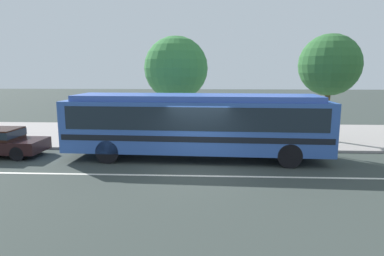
# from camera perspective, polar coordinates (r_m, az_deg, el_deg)

# --- Properties ---
(ground_plane) EXTENTS (120.00, 120.00, 0.00)m
(ground_plane) POSITION_cam_1_polar(r_m,az_deg,el_deg) (13.38, 0.97, -7.16)
(ground_plane) COLOR #343D39
(sidewalk_slab) EXTENTS (60.00, 8.00, 0.12)m
(sidewalk_slab) POSITION_cam_1_polar(r_m,az_deg,el_deg) (20.26, 1.63, -1.16)
(sidewalk_slab) COLOR #999290
(sidewalk_slab) RESTS_ON ground_plane
(lane_stripe_center) EXTENTS (56.00, 0.16, 0.01)m
(lane_stripe_center) POSITION_cam_1_polar(r_m,az_deg,el_deg) (12.61, 0.85, -8.20)
(lane_stripe_center) COLOR silver
(lane_stripe_center) RESTS_ON ground_plane
(transit_bus) EXTENTS (11.57, 2.98, 2.87)m
(transit_bus) POSITION_cam_1_polar(r_m,az_deg,el_deg) (14.72, 0.73, 1.06)
(transit_bus) COLOR #3157A8
(transit_bus) RESTS_ON ground_plane
(pedestrian_waiting_near_sign) EXTENTS (0.43, 0.43, 1.67)m
(pedestrian_waiting_near_sign) POSITION_cam_1_polar(r_m,az_deg,el_deg) (17.10, 9.81, 0.22)
(pedestrian_waiting_near_sign) COLOR #7B5F59
(pedestrian_waiting_near_sign) RESTS_ON sidewalk_slab
(bus_stop_sign) EXTENTS (0.15, 0.44, 2.60)m
(bus_stop_sign) POSITION_cam_1_polar(r_m,az_deg,el_deg) (17.05, 18.97, 2.11)
(bus_stop_sign) COLOR gray
(bus_stop_sign) RESTS_ON sidewalk_slab
(street_tree_near_stop) EXTENTS (3.65, 3.65, 5.75)m
(street_tree_near_stop) POSITION_cam_1_polar(r_m,az_deg,el_deg) (19.45, -2.75, 10.13)
(street_tree_near_stop) COLOR brown
(street_tree_near_stop) RESTS_ON sidewalk_slab
(street_tree_mid_block) EXTENTS (3.27, 3.27, 5.73)m
(street_tree_mid_block) POSITION_cam_1_polar(r_m,az_deg,el_deg) (19.48, 22.53, 9.91)
(street_tree_mid_block) COLOR brown
(street_tree_mid_block) RESTS_ON sidewalk_slab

